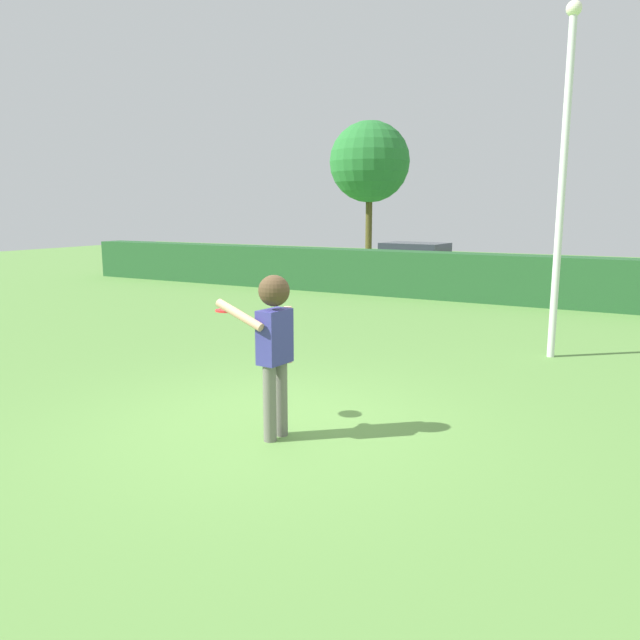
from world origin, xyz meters
name	(u,v)px	position (x,y,z in m)	size (l,w,h in m)	color
ground_plane	(273,426)	(0.00, 0.00, 0.00)	(60.00, 60.00, 0.00)	#629545
person	(274,336)	(0.23, -0.31, 1.13)	(0.78, 0.56, 1.79)	slate
frisbee	(227,311)	(-0.52, -0.13, 1.32)	(0.27, 0.27, 0.03)	red
lamppost	(563,167)	(2.27, 5.09, 3.12)	(0.24, 0.24, 5.61)	silver
hedge_row	(497,278)	(0.00, 10.87, 0.64)	(28.54, 0.90, 1.28)	#26582C
parked_car_white	(415,258)	(-4.03, 15.59, 0.69)	(4.34, 2.11, 1.25)	white
maple_tree	(370,162)	(-6.47, 16.93, 4.24)	(3.12, 3.12, 5.82)	#4F491E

